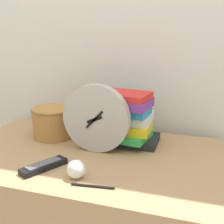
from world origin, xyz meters
TOP-DOWN VIEW (x-y plane):
  - wall_back at (0.00, 0.73)m, footprint 6.00×0.04m
  - desk_clock at (0.03, 0.36)m, footprint 0.27×0.04m
  - book_stack at (0.12, 0.48)m, footprint 0.27×0.22m
  - basket at (-0.22, 0.46)m, footprint 0.19×0.19m
  - tv_remote at (-0.09, 0.15)m, footprint 0.12×0.18m
  - crumpled_paper_ball at (0.05, 0.13)m, footprint 0.06×0.06m
  - pen at (0.12, 0.09)m, footprint 0.14×0.03m

SIDE VIEW (x-z plane):
  - pen at x=0.12m, z-range 0.71..0.71m
  - tv_remote at x=-0.09m, z-range 0.71..0.73m
  - crumpled_paper_ball at x=0.05m, z-range 0.71..0.77m
  - basket at x=-0.22m, z-range 0.71..0.85m
  - book_stack at x=0.12m, z-range 0.70..0.93m
  - desk_clock at x=0.03m, z-range 0.71..0.98m
  - wall_back at x=0.00m, z-range 0.00..2.40m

